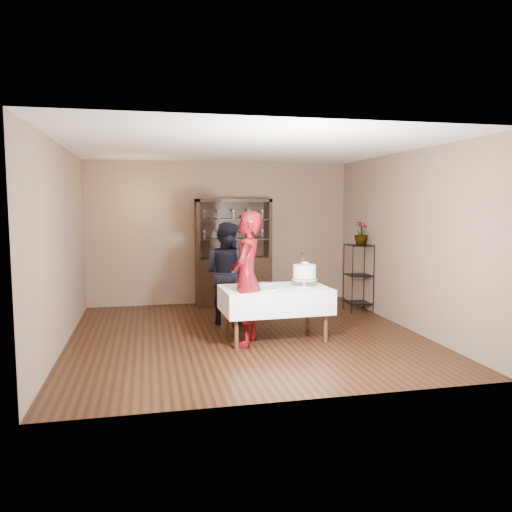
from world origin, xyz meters
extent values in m
plane|color=black|center=(0.00, 0.00, 0.00)|extent=(5.00, 5.00, 0.00)
plane|color=white|center=(0.00, 0.00, 2.70)|extent=(5.00, 5.00, 0.00)
cube|color=#745E4A|center=(0.00, 2.50, 1.35)|extent=(5.00, 0.02, 2.70)
cube|color=#745E4A|center=(-2.50, 0.00, 1.35)|extent=(0.02, 5.00, 2.70)
cube|color=#745E4A|center=(2.50, 0.00, 1.35)|extent=(0.02, 5.00, 2.70)
cube|color=black|center=(0.20, 2.24, 0.45)|extent=(1.40, 0.48, 0.90)
cube|color=black|center=(0.20, 2.46, 1.45)|extent=(1.40, 0.03, 1.10)
cube|color=black|center=(0.20, 2.24, 1.97)|extent=(1.40, 0.48, 0.06)
cube|color=black|center=(0.20, 2.24, 1.25)|extent=(1.28, 0.42, 0.02)
cube|color=black|center=(0.20, 2.24, 1.62)|extent=(1.28, 0.42, 0.02)
cylinder|color=black|center=(2.08, 1.00, 0.60)|extent=(0.02, 0.02, 1.20)
cylinder|color=black|center=(2.48, 1.00, 0.60)|extent=(0.02, 0.02, 1.20)
cylinder|color=black|center=(2.08, 1.40, 0.60)|extent=(0.02, 0.02, 1.20)
cylinder|color=black|center=(2.48, 1.40, 0.60)|extent=(0.02, 0.02, 1.20)
cube|color=black|center=(2.28, 1.20, 0.15)|extent=(0.40, 0.40, 0.02)
cube|color=black|center=(2.28, 1.20, 0.65)|extent=(0.40, 0.40, 0.01)
cube|color=black|center=(2.28, 1.20, 1.18)|extent=(0.40, 0.40, 0.02)
cube|color=white|center=(0.36, -0.29, 0.57)|extent=(1.52, 0.97, 0.34)
cylinder|color=#47291A|center=(-0.26, -0.66, 0.35)|extent=(0.06, 0.06, 0.70)
cylinder|color=#47291A|center=(1.00, -0.61, 0.35)|extent=(0.06, 0.06, 0.70)
cylinder|color=#47291A|center=(-0.29, 0.03, 0.35)|extent=(0.06, 0.06, 0.70)
cylinder|color=#47291A|center=(0.98, 0.08, 0.35)|extent=(0.06, 0.06, 0.70)
imported|color=#370507|center=(-0.08, -0.47, 0.91)|extent=(0.66, 0.78, 1.81)
imported|color=black|center=(-0.16, 0.77, 0.81)|extent=(1.00, 0.99, 1.62)
cylinder|color=silver|center=(0.78, -0.34, 0.75)|extent=(0.20, 0.20, 0.01)
cylinder|color=silver|center=(0.78, -0.34, 0.79)|extent=(0.05, 0.05, 0.10)
cylinder|color=silver|center=(0.78, -0.34, 0.85)|extent=(0.36, 0.36, 0.01)
cylinder|color=#3E6630|center=(0.78, -0.34, 0.86)|extent=(0.35, 0.35, 0.02)
cylinder|color=white|center=(0.78, -0.34, 0.95)|extent=(0.42, 0.42, 0.20)
sphere|color=#5973BF|center=(0.81, -0.34, 1.07)|extent=(0.02, 0.02, 0.02)
cube|color=silver|center=(0.74, -0.36, 1.12)|extent=(0.02, 0.02, 0.14)
cube|color=black|center=(0.74, -0.36, 1.21)|extent=(0.03, 0.03, 0.05)
cylinder|color=silver|center=(0.23, -0.47, 0.75)|extent=(0.23, 0.23, 0.01)
cylinder|color=silver|center=(0.30, 0.03, 0.75)|extent=(0.23, 0.23, 0.01)
imported|color=#3E6630|center=(2.32, 1.23, 1.39)|extent=(0.30, 0.30, 0.41)
camera|label=1|loc=(-1.37, -6.99, 1.91)|focal=35.00mm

